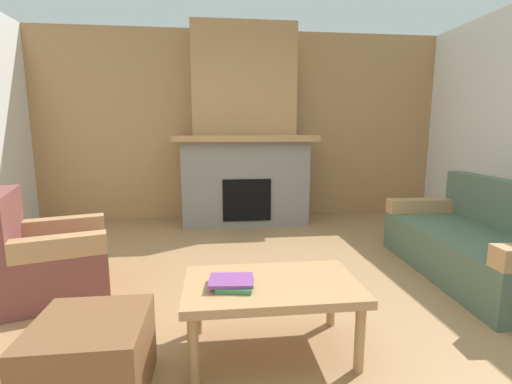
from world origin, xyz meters
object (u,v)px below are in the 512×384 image
at_px(fireplace, 244,140).
at_px(coffee_table, 272,291).
at_px(couch, 479,245).
at_px(ottoman, 92,359).
at_px(armchair, 48,259).

xyz_separation_m(fireplace, coffee_table, (-0.10, -3.14, -0.79)).
xyz_separation_m(couch, coffee_table, (-2.00, -0.89, 0.09)).
bearing_deg(ottoman, fireplace, 73.27).
xyz_separation_m(armchair, coffee_table, (1.62, -0.93, 0.08)).
bearing_deg(coffee_table, armchair, 150.28).
relative_size(coffee_table, ottoman, 1.92).
relative_size(armchair, ottoman, 1.83).
bearing_deg(coffee_table, fireplace, 88.11).
relative_size(fireplace, armchair, 2.83).
relative_size(fireplace, coffee_table, 2.70).
relative_size(couch, armchair, 1.93).
bearing_deg(coffee_table, ottoman, -163.46).
height_order(couch, armchair, same).
distance_m(couch, coffee_table, 2.19).
bearing_deg(ottoman, armchair, 120.34).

